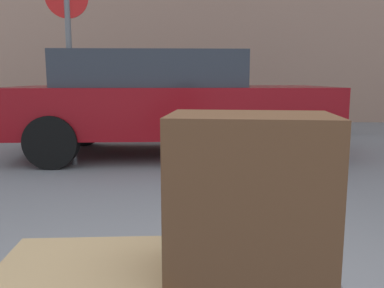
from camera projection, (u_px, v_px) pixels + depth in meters
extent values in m
cube|color=#51331E|center=(248.00, 236.00, 1.06)|extent=(0.43, 0.29, 0.64)
cube|color=maroon|center=(171.00, 109.00, 5.64)|extent=(4.45, 2.19, 0.64)
cube|color=#2D333D|center=(153.00, 70.00, 5.55)|extent=(2.54, 1.80, 0.46)
cylinder|color=black|center=(259.00, 125.00, 6.59)|extent=(0.66, 0.28, 0.64)
cylinder|color=black|center=(287.00, 141.00, 4.91)|extent=(0.66, 0.28, 0.64)
cylinder|color=black|center=(84.00, 126.00, 6.48)|extent=(0.66, 0.28, 0.64)
cylinder|color=black|center=(52.00, 142.00, 4.81)|extent=(0.66, 0.28, 0.64)
cylinder|color=#383838|center=(342.00, 117.00, 7.83)|extent=(0.22, 0.22, 0.65)
cylinder|color=slate|center=(70.00, 73.00, 4.90)|extent=(0.07, 0.07, 2.27)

